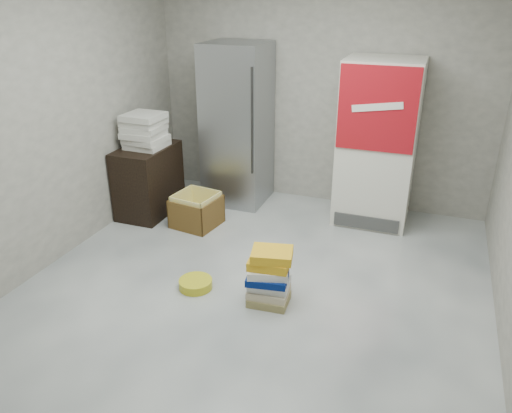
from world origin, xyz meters
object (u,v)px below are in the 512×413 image
object	(u,v)px
coke_cooler	(378,143)
cardboard_box	(197,212)
wood_shelf	(149,180)
phonebook_stack_main	(269,277)
steel_fridge	(238,125)

from	to	relation	value
coke_cooler	cardboard_box	size ratio (longest dim) A/B	3.43
wood_shelf	cardboard_box	distance (m)	0.73
cardboard_box	phonebook_stack_main	bearing A→B (deg)	-33.77
coke_cooler	cardboard_box	distance (m)	2.13
steel_fridge	cardboard_box	distance (m)	1.18
coke_cooler	wood_shelf	distance (m)	2.63
coke_cooler	phonebook_stack_main	distance (m)	2.16
steel_fridge	cardboard_box	bearing A→B (deg)	-100.38
coke_cooler	steel_fridge	bearing A→B (deg)	179.82
steel_fridge	phonebook_stack_main	bearing A→B (deg)	-61.27
steel_fridge	coke_cooler	distance (m)	1.65
steel_fridge	phonebook_stack_main	distance (m)	2.37
wood_shelf	phonebook_stack_main	bearing A→B (deg)	-33.24
coke_cooler	phonebook_stack_main	xyz separation A→B (m)	(-0.56, -1.98, -0.66)
phonebook_stack_main	coke_cooler	bearing A→B (deg)	62.00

